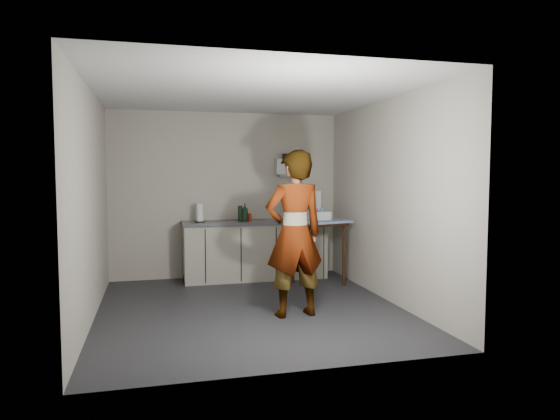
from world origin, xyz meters
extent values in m
plane|color=#29292E|center=(0.00, 0.00, 0.00)|extent=(4.00, 4.00, 0.00)
cube|color=beige|center=(0.00, 1.99, 1.30)|extent=(3.60, 0.02, 2.60)
cube|color=beige|center=(1.79, 0.00, 1.30)|extent=(0.02, 4.00, 2.60)
cube|color=beige|center=(-1.79, 0.00, 1.30)|extent=(0.02, 4.00, 2.60)
cube|color=white|center=(0.00, 0.00, 2.60)|extent=(3.60, 4.00, 0.01)
cube|color=black|center=(0.40, 1.70, 0.04)|extent=(2.20, 0.52, 0.08)
cube|color=#ABA798|center=(0.40, 1.70, 0.43)|extent=(2.20, 0.58, 0.86)
cube|color=#45474E|center=(0.40, 1.70, 0.89)|extent=(2.24, 0.62, 0.05)
cube|color=black|center=(-0.40, 1.41, 0.43)|extent=(0.02, 0.01, 0.80)
cube|color=black|center=(0.13, 1.41, 0.43)|extent=(0.02, 0.01, 0.80)
cube|color=black|center=(0.67, 1.41, 0.43)|extent=(0.01, 0.01, 0.80)
cube|color=black|center=(1.20, 1.41, 0.43)|extent=(0.02, 0.01, 0.80)
cube|color=white|center=(1.00, 1.92, 1.75)|extent=(0.42, 0.16, 0.24)
cube|color=white|center=(1.00, 1.97, 1.61)|extent=(0.30, 0.06, 0.04)
cube|color=black|center=(0.95, 1.83, 1.91)|extent=(0.14, 0.02, 0.10)
cylinder|color=#321A0B|center=(1.04, 0.77, 0.44)|extent=(0.05, 0.05, 0.89)
cylinder|color=#321A0B|center=(1.57, 0.90, 0.44)|extent=(0.05, 0.05, 0.89)
cylinder|color=#321A0B|center=(0.90, 1.30, 0.44)|extent=(0.05, 0.05, 0.89)
cylinder|color=#321A0B|center=(1.43, 1.43, 0.44)|extent=(0.05, 0.05, 0.89)
cube|color=#321A0B|center=(1.24, 1.10, 0.91)|extent=(0.80, 0.80, 0.04)
cube|color=navy|center=(1.24, 1.10, 0.95)|extent=(0.90, 0.90, 0.03)
imported|color=#B2A593|center=(0.44, -0.42, 0.96)|extent=(0.75, 0.54, 1.91)
imported|color=black|center=(0.24, 1.67, 1.05)|extent=(0.12, 0.12, 0.28)
cylinder|color=red|center=(0.32, 1.71, 0.97)|extent=(0.06, 0.06, 0.12)
cylinder|color=black|center=(0.17, 1.69, 1.03)|extent=(0.07, 0.07, 0.24)
cylinder|color=black|center=(-0.45, 1.70, 0.92)|extent=(0.16, 0.16, 0.01)
cylinder|color=white|center=(-0.45, 1.70, 1.06)|extent=(0.11, 0.11, 0.27)
cube|color=silver|center=(1.19, 1.70, 0.92)|extent=(0.42, 0.32, 0.02)
cylinder|color=silver|center=(1.00, 1.56, 1.07)|extent=(0.01, 0.01, 0.27)
cylinder|color=silver|center=(1.38, 1.56, 1.07)|extent=(0.01, 0.01, 0.27)
cylinder|color=silver|center=(1.00, 1.83, 1.07)|extent=(0.01, 0.01, 0.27)
cylinder|color=silver|center=(1.38, 1.83, 1.07)|extent=(0.01, 0.01, 0.27)
cylinder|color=white|center=(1.08, 1.70, 1.05)|extent=(0.05, 0.23, 0.23)
cylinder|color=white|center=(1.17, 1.70, 1.05)|extent=(0.05, 0.23, 0.23)
cylinder|color=white|center=(1.25, 1.70, 1.05)|extent=(0.05, 0.23, 0.23)
cube|color=white|center=(1.23, 1.11, 0.97)|extent=(0.36, 0.36, 0.01)
cube|color=white|center=(1.26, 0.97, 1.03)|extent=(0.29, 0.08, 0.11)
cube|color=white|center=(1.20, 1.25, 1.03)|extent=(0.29, 0.08, 0.11)
cube|color=white|center=(1.09, 1.08, 1.03)|extent=(0.08, 0.29, 0.11)
cube|color=white|center=(1.37, 1.14, 1.03)|extent=(0.08, 0.29, 0.11)
cube|color=white|center=(1.20, 1.26, 1.23)|extent=(0.29, 0.08, 0.30)
cylinder|color=white|center=(1.23, 1.11, 1.03)|extent=(0.20, 0.20, 0.11)
sphere|color=#DA508D|center=(1.19, 1.07, 1.10)|extent=(0.07, 0.07, 0.07)
sphere|color=#4FAAD7|center=(1.29, 1.08, 1.10)|extent=(0.07, 0.07, 0.07)
sphere|color=#5FE782|center=(1.22, 1.16, 1.10)|extent=(0.07, 0.07, 0.07)
sphere|color=#DA508D|center=(1.18, 1.14, 1.10)|extent=(0.07, 0.07, 0.07)
camera|label=1|loc=(-1.12, -5.87, 1.64)|focal=32.00mm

